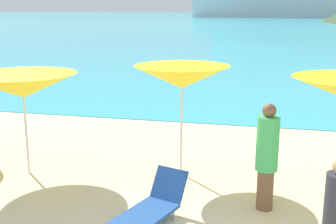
{
  "coord_description": "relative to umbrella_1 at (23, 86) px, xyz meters",
  "views": [
    {
      "loc": [
        0.26,
        -4.14,
        3.32
      ],
      "look_at": [
        -1.8,
        4.61,
        1.2
      ],
      "focal_mm": 46.67,
      "sensor_mm": 36.0,
      "label": 1
    }
  ],
  "objects": [
    {
      "name": "ground_plane",
      "position": [
        4.52,
        6.47,
        -1.99
      ],
      "size": [
        50.0,
        100.0,
        0.3
      ],
      "primitive_type": "cube",
      "color": "beige"
    },
    {
      "name": "ocean_water",
      "position": [
        4.52,
        224.78,
        -1.83
      ],
      "size": [
        650.0,
        440.0,
        0.02
      ],
      "primitive_type": "cube",
      "color": "#38B7CC",
      "rests_on": "ground_plane"
    },
    {
      "name": "umbrella_1",
      "position": [
        0.0,
        0.0,
        0.0
      ],
      "size": [
        2.18,
        2.18,
        2.08
      ],
      "color": "silver",
      "rests_on": "ground_plane"
    },
    {
      "name": "umbrella_2",
      "position": [
        3.1,
        0.64,
        0.19
      ],
      "size": [
        1.91,
        1.91,
        2.25
      ],
      "color": "silver",
      "rests_on": "ground_plane"
    },
    {
      "name": "lounge_chair_0",
      "position": [
        3.06,
        -1.49,
        -1.57
      ],
      "size": [
        1.06,
        1.64,
        0.7
      ],
      "rotation": [
        0.0,
        0.0,
        -0.32
      ],
      "color": "#1E478C",
      "rests_on": "ground_plane"
    },
    {
      "name": "beachgoer_1",
      "position": [
        4.8,
        -0.6,
        -0.87
      ],
      "size": [
        0.37,
        0.37,
        1.84
      ],
      "rotation": [
        0.0,
        0.0,
        3.38
      ],
      "color": "brown",
      "rests_on": "ground_plane"
    }
  ]
}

